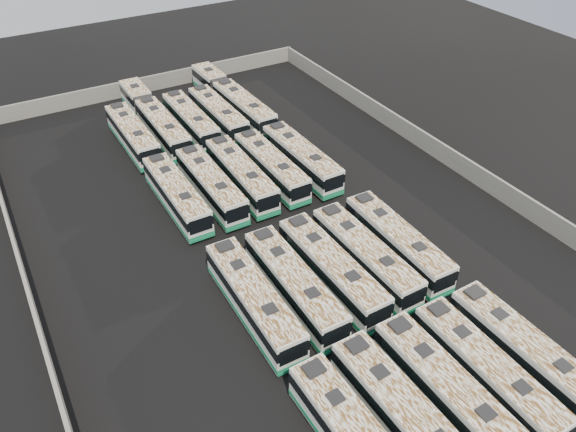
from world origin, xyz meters
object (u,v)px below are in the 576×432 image
at_px(bus_back_far_left, 133,135).
at_px(bus_midback_left, 211,185).
at_px(bus_back_left, 154,117).
at_px(bus_back_far_right, 232,98).
at_px(bus_front_far_right, 525,353).
at_px(bus_midback_far_right, 301,158).
at_px(bus_midfront_right, 365,256).
at_px(bus_midfront_far_right, 397,242).
at_px(bus_front_right, 486,372).
at_px(bus_midback_center, 241,175).
at_px(bus_midfront_center, 332,270).
at_px(bus_midfront_far_left, 254,300).
at_px(bus_midback_far_left, 177,195).
at_px(bus_front_center, 449,395).
at_px(bus_back_right, 218,114).
at_px(bus_back_center, 191,121).
at_px(bus_front_left, 405,418).
at_px(bus_midfront_left, 294,285).
at_px(bus_midback_right, 271,167).

bearing_deg(bus_back_far_left, bus_midback_left, -76.03).
xyz_separation_m(bus_back_left, bus_back_far_right, (10.62, -0.02, 0.03)).
relative_size(bus_front_far_right, bus_midback_far_right, 0.99).
bearing_deg(bus_midfront_right, bus_midfront_far_right, 1.03).
height_order(bus_front_right, bus_midfront_far_right, bus_midfront_far_right).
height_order(bus_midback_center, bus_back_left, bus_midback_center).
bearing_deg(bus_midfront_center, bus_midfront_far_left, 177.92).
bearing_deg(bus_midback_far_left, bus_front_right, -70.95).
xyz_separation_m(bus_front_center, bus_midback_far_left, (-7.19, 30.95, -0.07)).
distance_m(bus_front_center, bus_midfront_far_right, 15.84).
relative_size(bus_midfront_far_left, bus_back_far_left, 1.02).
height_order(bus_midfront_far_left, bus_back_far_left, bus_midfront_far_left).
height_order(bus_midback_center, bus_midback_far_right, bus_midback_far_right).
bearing_deg(bus_midfront_far_right, bus_back_left, 108.39).
bearing_deg(bus_midfront_center, bus_midback_far_left, 112.21).
relative_size(bus_midfront_far_left, bus_back_right, 1.03).
bearing_deg(bus_front_center, bus_midback_center, 89.45).
height_order(bus_back_far_left, bus_back_far_right, bus_back_far_right).
height_order(bus_front_far_right, bus_midback_far_left, bus_front_far_right).
distance_m(bus_midback_far_right, bus_back_center, 15.98).
bearing_deg(bus_midfront_far_right, bus_back_far_left, 115.84).
xyz_separation_m(bus_front_right, bus_midback_left, (-7.05, 30.69, 0.01)).
relative_size(bus_front_left, bus_midfront_center, 1.00).
bearing_deg(bus_back_right, bus_midback_center, -105.22).
bearing_deg(bus_midfront_left, bus_front_left, -89.35).
bearing_deg(bus_back_right, bus_midback_far_right, -76.55).
xyz_separation_m(bus_midfront_far_left, bus_midback_far_right, (14.32, 16.50, -0.02)).
xyz_separation_m(bus_midback_right, bus_back_far_right, (3.61, 17.26, 0.03)).
relative_size(bus_front_far_right, bus_midfront_center, 0.97).
bearing_deg(bus_midfront_far_left, bus_midback_far_left, 90.74).
bearing_deg(bus_back_center, bus_back_left, 138.78).
distance_m(bus_midfront_right, bus_midback_right, 16.80).
height_order(bus_midfront_left, bus_midfront_right, bus_midfront_left).
bearing_deg(bus_midfront_far_right, bus_midfront_left, -178.22).
distance_m(bus_midfront_far_right, bus_back_far_left, 33.99).
bearing_deg(bus_midfront_far_left, bus_back_far_right, 68.00).
distance_m(bus_midback_far_right, bus_back_left, 20.48).
height_order(bus_midback_far_left, bus_midback_center, bus_midback_center).
xyz_separation_m(bus_midfront_left, bus_midfront_far_right, (10.68, 0.14, -0.02)).
height_order(bus_midback_far_left, bus_back_center, bus_midback_far_left).
height_order(bus_front_center, bus_midfront_far_left, bus_front_center).
xyz_separation_m(bus_front_center, bus_midback_left, (-3.55, 30.81, -0.06)).
xyz_separation_m(bus_midfront_far_left, bus_midfront_center, (7.20, -0.16, 0.01)).
bearing_deg(bus_back_far_left, bus_front_far_right, -72.83).
height_order(bus_front_right, bus_midback_right, same).
bearing_deg(bus_midfront_far_right, bus_front_right, -103.12).
xyz_separation_m(bus_front_far_right, bus_midfront_far_left, (-14.31, 14.24, 0.04)).
height_order(bus_front_center, bus_midback_far_left, bus_front_center).
relative_size(bus_midback_far_left, bus_midback_right, 1.00).
distance_m(bus_front_center, bus_back_center, 45.01).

